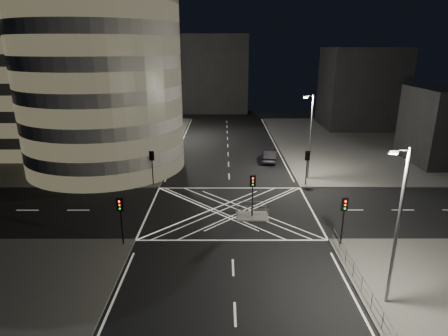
{
  "coord_description": "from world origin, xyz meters",
  "views": [
    {
      "loc": [
        -0.69,
        -33.68,
        15.4
      ],
      "look_at": [
        -0.64,
        4.2,
        3.0
      ],
      "focal_mm": 30.0,
      "sensor_mm": 36.0,
      "label": 1
    }
  ],
  "objects_px": {
    "street_lamp_left_far": "(172,107)",
    "central_island": "(252,216)",
    "sedan": "(270,156)",
    "traffic_signal_island": "(253,188)",
    "traffic_signal_nl": "(121,213)",
    "traffic_signal_fr": "(307,162)",
    "street_lamp_right_far": "(310,135)",
    "traffic_signal_nr": "(344,212)",
    "street_lamp_left_near": "(153,129)",
    "traffic_signal_fl": "(152,162)",
    "street_lamp_right_near": "(397,224)"
  },
  "relations": [
    {
      "from": "street_lamp_right_far",
      "to": "sedan",
      "type": "xyz_separation_m",
      "value": [
        -3.66,
        7.35,
        -4.7
      ]
    },
    {
      "from": "street_lamp_left_far",
      "to": "central_island",
      "type": "bearing_deg",
      "value": -70.05
    },
    {
      "from": "traffic_signal_nr",
      "to": "street_lamp_right_far",
      "type": "distance_m",
      "value": 16.03
    },
    {
      "from": "street_lamp_left_far",
      "to": "street_lamp_right_far",
      "type": "bearing_deg",
      "value": -48.06
    },
    {
      "from": "traffic_signal_fl",
      "to": "traffic_signal_island",
      "type": "distance_m",
      "value": 13.62
    },
    {
      "from": "traffic_signal_island",
      "to": "central_island",
      "type": "bearing_deg",
      "value": 0.0
    },
    {
      "from": "traffic_signal_fl",
      "to": "central_island",
      "type": "bearing_deg",
      "value": -37.54
    },
    {
      "from": "traffic_signal_nl",
      "to": "traffic_signal_fl",
      "type": "bearing_deg",
      "value": 90.0
    },
    {
      "from": "traffic_signal_nl",
      "to": "street_lamp_right_near",
      "type": "distance_m",
      "value": 19.78
    },
    {
      "from": "street_lamp_right_far",
      "to": "traffic_signal_nr",
      "type": "bearing_deg",
      "value": -92.3
    },
    {
      "from": "sedan",
      "to": "traffic_signal_island",
      "type": "bearing_deg",
      "value": 86.95
    },
    {
      "from": "traffic_signal_fl",
      "to": "sedan",
      "type": "xyz_separation_m",
      "value": [
        14.58,
        9.55,
        -2.07
      ]
    },
    {
      "from": "central_island",
      "to": "traffic_signal_nl",
      "type": "bearing_deg",
      "value": -153.86
    },
    {
      "from": "traffic_signal_nr",
      "to": "street_lamp_left_far",
      "type": "distance_m",
      "value": 41.15
    },
    {
      "from": "traffic_signal_nl",
      "to": "central_island",
      "type": "bearing_deg",
      "value": 26.14
    },
    {
      "from": "traffic_signal_nl",
      "to": "sedan",
      "type": "bearing_deg",
      "value": 57.81
    },
    {
      "from": "traffic_signal_nr",
      "to": "street_lamp_right_near",
      "type": "xyz_separation_m",
      "value": [
        0.64,
        -7.2,
        2.63
      ]
    },
    {
      "from": "traffic_signal_nr",
      "to": "traffic_signal_island",
      "type": "bearing_deg",
      "value": 142.07
    },
    {
      "from": "traffic_signal_fl",
      "to": "street_lamp_left_far",
      "type": "height_order",
      "value": "street_lamp_left_far"
    },
    {
      "from": "central_island",
      "to": "street_lamp_left_far",
      "type": "relative_size",
      "value": 0.3
    },
    {
      "from": "traffic_signal_fr",
      "to": "traffic_signal_nr",
      "type": "xyz_separation_m",
      "value": [
        0.0,
        -13.6,
        0.0
      ]
    },
    {
      "from": "traffic_signal_nl",
      "to": "traffic_signal_fr",
      "type": "xyz_separation_m",
      "value": [
        17.6,
        13.6,
        0.0
      ]
    },
    {
      "from": "street_lamp_left_near",
      "to": "sedan",
      "type": "bearing_deg",
      "value": 15.97
    },
    {
      "from": "traffic_signal_nr",
      "to": "central_island",
      "type": "bearing_deg",
      "value": 142.07
    },
    {
      "from": "traffic_signal_nl",
      "to": "street_lamp_left_far",
      "type": "relative_size",
      "value": 0.4
    },
    {
      "from": "traffic_signal_fr",
      "to": "street_lamp_right_near",
      "type": "relative_size",
      "value": 0.4
    },
    {
      "from": "street_lamp_left_near",
      "to": "street_lamp_right_near",
      "type": "distance_m",
      "value": 32.13
    },
    {
      "from": "traffic_signal_nr",
      "to": "traffic_signal_fl",
      "type": "bearing_deg",
      "value": 142.31
    },
    {
      "from": "traffic_signal_fl",
      "to": "street_lamp_left_near",
      "type": "bearing_deg",
      "value": 96.97
    },
    {
      "from": "central_island",
      "to": "traffic_signal_nl",
      "type": "relative_size",
      "value": 0.75
    },
    {
      "from": "sedan",
      "to": "traffic_signal_fl",
      "type": "bearing_deg",
      "value": 42.14
    },
    {
      "from": "traffic_signal_nl",
      "to": "traffic_signal_fr",
      "type": "relative_size",
      "value": 1.0
    },
    {
      "from": "traffic_signal_nr",
      "to": "street_lamp_left_far",
      "type": "xyz_separation_m",
      "value": [
        -18.24,
        36.8,
        2.63
      ]
    },
    {
      "from": "traffic_signal_fl",
      "to": "traffic_signal_fr",
      "type": "relative_size",
      "value": 1.0
    },
    {
      "from": "central_island",
      "to": "street_lamp_right_near",
      "type": "xyz_separation_m",
      "value": [
        7.44,
        -12.5,
        5.47
      ]
    },
    {
      "from": "street_lamp_right_far",
      "to": "sedan",
      "type": "height_order",
      "value": "street_lamp_right_far"
    },
    {
      "from": "traffic_signal_nl",
      "to": "sedan",
      "type": "height_order",
      "value": "traffic_signal_nl"
    },
    {
      "from": "traffic_signal_island",
      "to": "street_lamp_left_near",
      "type": "relative_size",
      "value": 0.4
    },
    {
      "from": "traffic_signal_nr",
      "to": "traffic_signal_fr",
      "type": "bearing_deg",
      "value": 90.0
    },
    {
      "from": "sedan",
      "to": "traffic_signal_nl",
      "type": "bearing_deg",
      "value": 66.7
    },
    {
      "from": "traffic_signal_fl",
      "to": "traffic_signal_fr",
      "type": "bearing_deg",
      "value": 0.0
    },
    {
      "from": "street_lamp_left_far",
      "to": "street_lamp_right_far",
      "type": "height_order",
      "value": "same"
    },
    {
      "from": "central_island",
      "to": "street_lamp_right_far",
      "type": "distance_m",
      "value": 13.98
    },
    {
      "from": "traffic_signal_nr",
      "to": "street_lamp_right_far",
      "type": "relative_size",
      "value": 0.4
    },
    {
      "from": "traffic_signal_fr",
      "to": "central_island",
      "type": "bearing_deg",
      "value": -129.33
    },
    {
      "from": "traffic_signal_nl",
      "to": "sedan",
      "type": "distance_m",
      "value": 27.44
    },
    {
      "from": "traffic_signal_nr",
      "to": "sedan",
      "type": "xyz_separation_m",
      "value": [
        -3.02,
        23.15,
        -2.07
      ]
    },
    {
      "from": "street_lamp_right_far",
      "to": "sedan",
      "type": "distance_m",
      "value": 9.46
    },
    {
      "from": "traffic_signal_fr",
      "to": "traffic_signal_fl",
      "type": "bearing_deg",
      "value": 180.0
    },
    {
      "from": "traffic_signal_nr",
      "to": "street_lamp_left_near",
      "type": "height_order",
      "value": "street_lamp_left_near"
    }
  ]
}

